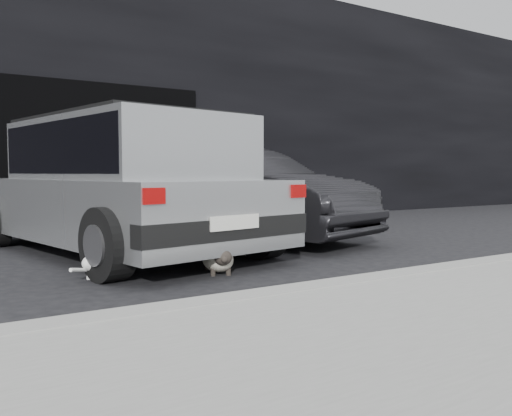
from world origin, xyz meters
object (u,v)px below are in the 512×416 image
cat_siamese (219,259)px  cat_white (110,259)px  silver_hatchback (122,180)px  second_car (238,193)px

cat_siamese → cat_white: 1.03m
silver_hatchback → second_car: bearing=3.0°
silver_hatchback → second_car: silver_hatchback is taller
silver_hatchback → cat_siamese: silver_hatchback is taller
second_car → cat_white: bearing=-160.0°
silver_hatchback → cat_siamese: size_ratio=5.54×
second_car → cat_white: (-2.52, -1.85, -0.51)m
silver_hatchback → cat_white: bearing=-123.4°
silver_hatchback → cat_siamese: 1.98m
second_car → cat_siamese: 2.78m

